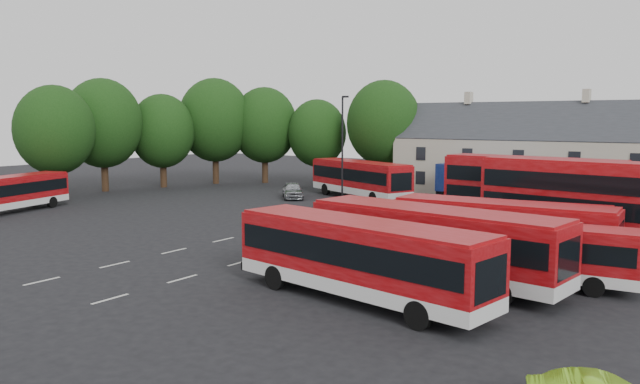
{
  "coord_description": "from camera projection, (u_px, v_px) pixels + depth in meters",
  "views": [
    {
      "loc": [
        26.54,
        -29.68,
        7.46
      ],
      "look_at": [
        1.16,
        6.8,
        2.2
      ],
      "focal_mm": 35.0,
      "sensor_mm": 36.0,
      "label": 1
    }
  ],
  "objects": [
    {
      "name": "ground",
      "position": [
        245.0,
        235.0,
        40.12
      ],
      "size": [
        140.0,
        140.0,
        0.0
      ],
      "primitive_type": "plane",
      "color": "black",
      "rests_on": "ground"
    },
    {
      "name": "lane_markings",
      "position": [
        295.0,
        234.0,
        40.33
      ],
      "size": [
        5.15,
        33.8,
        0.01
      ],
      "color": "beige",
      "rests_on": "ground"
    },
    {
      "name": "treeline",
      "position": [
        220.0,
        126.0,
        66.88
      ],
      "size": [
        29.92,
        32.59,
        12.01
      ],
      "color": "black",
      "rests_on": "ground"
    },
    {
      "name": "terrace_houses",
      "position": [
        583.0,
        158.0,
        56.18
      ],
      "size": [
        35.7,
        7.13,
        10.06
      ],
      "color": "beige",
      "rests_on": "ground"
    },
    {
      "name": "bus_row_a",
      "position": [
        359.0,
        253.0,
        25.34
      ],
      "size": [
        12.1,
        4.56,
        3.34
      ],
      "rotation": [
        0.0,
        0.0,
        -0.16
      ],
      "color": "silver",
      "rests_on": "ground"
    },
    {
      "name": "bus_row_b",
      "position": [
        433.0,
        238.0,
        28.13
      ],
      "size": [
        12.44,
        4.27,
        3.45
      ],
      "rotation": [
        0.0,
        0.0,
        -0.13
      ],
      "color": "silver",
      "rests_on": "ground"
    },
    {
      "name": "bus_row_c",
      "position": [
        524.0,
        247.0,
        28.36
      ],
      "size": [
        9.9,
        3.08,
        2.76
      ],
      "rotation": [
        0.0,
        0.0,
        0.09
      ],
      "color": "silver",
      "rests_on": "ground"
    },
    {
      "name": "bus_row_d",
      "position": [
        502.0,
        226.0,
        32.34
      ],
      "size": [
        11.33,
        3.17,
        3.17
      ],
      "rotation": [
        0.0,
        0.0,
        0.05
      ],
      "color": "silver",
      "rests_on": "ground"
    },
    {
      "name": "bus_row_e",
      "position": [
        516.0,
        222.0,
        34.74
      ],
      "size": [
        10.23,
        3.68,
        2.83
      ],
      "rotation": [
        0.0,
        0.0,
        0.14
      ],
      "color": "silver",
      "rests_on": "ground"
    },
    {
      "name": "bus_dd_south",
      "position": [
        584.0,
        196.0,
        37.3
      ],
      "size": [
        12.41,
        4.57,
        4.97
      ],
      "rotation": [
        0.0,
        0.0,
        -0.15
      ],
      "color": "silver",
      "rests_on": "ground"
    },
    {
      "name": "bus_dd_north",
      "position": [
        531.0,
        188.0,
        42.09
      ],
      "size": [
        12.13,
        4.18,
        4.87
      ],
      "rotation": [
        0.0,
        0.0,
        -0.13
      ],
      "color": "silver",
      "rests_on": "ground"
    },
    {
      "name": "bus_west",
      "position": [
        10.0,
        191.0,
        49.41
      ],
      "size": [
        4.94,
        10.54,
        2.91
      ],
      "rotation": [
        0.0,
        0.0,
        1.83
      ],
      "color": "silver",
      "rests_on": "ground"
    },
    {
      "name": "bus_north",
      "position": [
        360.0,
        176.0,
        58.03
      ],
      "size": [
        12.4,
        7.5,
        3.48
      ],
      "rotation": [
        0.0,
        0.0,
        -0.41
      ],
      "color": "silver",
      "rests_on": "ground"
    },
    {
      "name": "box_truck",
      "position": [
        486.0,
        180.0,
        55.4
      ],
      "size": [
        8.44,
        2.99,
        3.65
      ],
      "rotation": [
        0.0,
        0.0,
        -0.05
      ],
      "color": "black",
      "rests_on": "ground"
    },
    {
      "name": "silver_car",
      "position": [
        293.0,
        190.0,
        58.31
      ],
      "size": [
        4.31,
        4.55,
        1.53
      ],
      "primitive_type": "imported",
      "rotation": [
        0.0,
        0.0,
        0.72
      ],
      "color": "#9A9DA2",
      "rests_on": "ground"
    },
    {
      "name": "lamppost",
      "position": [
        343.0,
        145.0,
        55.86
      ],
      "size": [
        0.66,
        0.29,
        9.45
      ],
      "rotation": [
        0.0,
        0.0,
        0.11
      ],
      "color": "black",
      "rests_on": "ground"
    }
  ]
}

